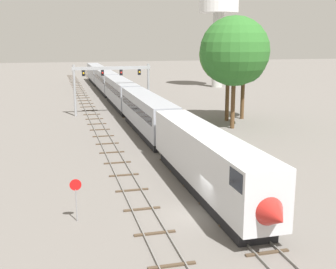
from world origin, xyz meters
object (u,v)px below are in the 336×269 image
passenger_train (120,92)px  trackside_tree_right (244,62)px  signal_gantry (112,78)px  stop_sign (76,194)px  trackside_tree_mid (235,51)px  trackside_tree_left (229,54)px  water_tower (219,10)px

passenger_train → trackside_tree_right: (15.86, -15.63, 5.72)m
passenger_train → signal_gantry: signal_gantry is taller
stop_sign → trackside_tree_mid: (21.68, 25.47, 8.22)m
trackside_tree_left → trackside_tree_mid: 5.59m
water_tower → stop_sign: bearing=-117.3°
trackside_tree_mid → passenger_train: bearing=118.1°
stop_sign → trackside_tree_right: 41.43m
water_tower → trackside_tree_right: (-11.90, -41.41, -9.88)m
water_tower → trackside_tree_left: water_tower is taller
signal_gantry → stop_sign: (-7.75, -40.27, -3.88)m
signal_gantry → trackside_tree_left: bearing=-31.6°
signal_gantry → stop_sign: 41.19m
trackside_tree_left → passenger_train: bearing=128.4°
stop_sign → trackside_tree_mid: bearing=49.6°
trackside_tree_left → stop_sign: bearing=-126.8°
water_tower → trackside_tree_left: bearing=-109.1°
trackside_tree_left → trackside_tree_right: trackside_tree_left is taller
passenger_train → water_tower: 40.96m
signal_gantry → trackside_tree_mid: 20.79m
passenger_train → water_tower: bearing=42.9°
stop_sign → trackside_tree_right: bearing=50.8°
trackside_tree_left → signal_gantry: bearing=148.4°
signal_gantry → trackside_tree_right: trackside_tree_right is taller
trackside_tree_left → water_tower: bearing=70.9°
passenger_train → trackside_tree_left: 22.16m
water_tower → trackside_tree_right: water_tower is taller
passenger_train → signal_gantry: size_ratio=9.06×
passenger_train → stop_sign: 48.40m
signal_gantry → trackside_tree_mid: (13.93, -14.80, 4.35)m
signal_gantry → stop_sign: size_ratio=4.20×
signal_gantry → trackside_tree_right: 20.19m
stop_sign → trackside_tree_left: (23.08, 30.85, 7.66)m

